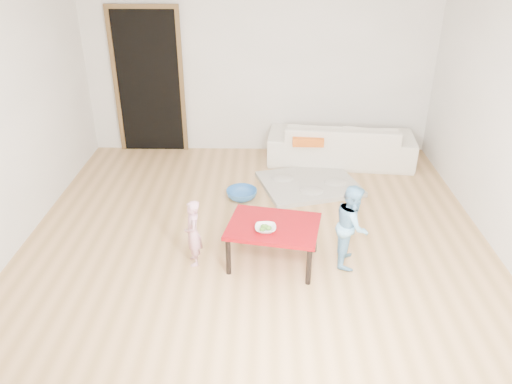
{
  "coord_description": "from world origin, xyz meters",
  "views": [
    {
      "loc": [
        0.08,
        -4.63,
        2.96
      ],
      "look_at": [
        0.0,
        -0.2,
        0.65
      ],
      "focal_mm": 35.0,
      "sensor_mm": 36.0,
      "label": 1
    }
  ],
  "objects_px": {
    "red_table": "(273,244)",
    "bowl": "(265,229)",
    "basin": "(242,194)",
    "child_pink": "(193,233)",
    "sofa": "(340,142)",
    "child_blue": "(352,225)"
  },
  "relations": [
    {
      "from": "red_table",
      "to": "child_pink",
      "type": "relative_size",
      "value": 1.26
    },
    {
      "from": "red_table",
      "to": "child_blue",
      "type": "xyz_separation_m",
      "value": [
        0.77,
        0.02,
        0.21
      ]
    },
    {
      "from": "red_table",
      "to": "basin",
      "type": "height_order",
      "value": "red_table"
    },
    {
      "from": "basin",
      "to": "sofa",
      "type": "bearing_deg",
      "value": 40.78
    },
    {
      "from": "sofa",
      "to": "red_table",
      "type": "distance_m",
      "value": 2.72
    },
    {
      "from": "red_table",
      "to": "bowl",
      "type": "distance_m",
      "value": 0.28
    },
    {
      "from": "bowl",
      "to": "basin",
      "type": "distance_m",
      "value": 1.54
    },
    {
      "from": "sofa",
      "to": "child_blue",
      "type": "bearing_deg",
      "value": 90.53
    },
    {
      "from": "red_table",
      "to": "bowl",
      "type": "xyz_separation_m",
      "value": [
        -0.08,
        -0.11,
        0.24
      ]
    },
    {
      "from": "red_table",
      "to": "child_blue",
      "type": "relative_size",
      "value": 1.03
    },
    {
      "from": "red_table",
      "to": "child_blue",
      "type": "bearing_deg",
      "value": 1.75
    },
    {
      "from": "child_blue",
      "to": "child_pink",
      "type": "bearing_deg",
      "value": 101.25
    },
    {
      "from": "child_pink",
      "to": "red_table",
      "type": "bearing_deg",
      "value": 79.04
    },
    {
      "from": "child_pink",
      "to": "child_blue",
      "type": "xyz_separation_m",
      "value": [
        1.55,
        0.05,
        0.08
      ]
    },
    {
      "from": "sofa",
      "to": "red_table",
      "type": "bearing_deg",
      "value": 74.27
    },
    {
      "from": "sofa",
      "to": "child_blue",
      "type": "relative_size",
      "value": 2.4
    },
    {
      "from": "child_blue",
      "to": "basin",
      "type": "height_order",
      "value": "child_blue"
    },
    {
      "from": "bowl",
      "to": "child_blue",
      "type": "distance_m",
      "value": 0.86
    },
    {
      "from": "child_pink",
      "to": "basin",
      "type": "bearing_deg",
      "value": 150.54
    },
    {
      "from": "child_blue",
      "to": "basin",
      "type": "relative_size",
      "value": 2.21
    },
    {
      "from": "red_table",
      "to": "bowl",
      "type": "bearing_deg",
      "value": -124.64
    },
    {
      "from": "basin",
      "to": "child_blue",
      "type": "bearing_deg",
      "value": -49.28
    }
  ]
}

